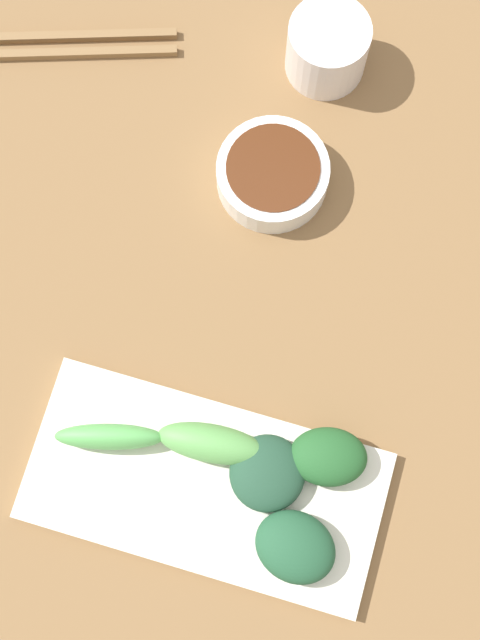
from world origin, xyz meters
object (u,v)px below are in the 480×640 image
tea_cup (327,48)px  sauce_bowl (273,174)px  serving_plate (205,486)px  chopsticks (54,45)px

tea_cup → sauce_bowl: bearing=-7.0°
sauce_bowl → tea_cup: (-0.13, 0.02, 0.01)m
serving_plate → tea_cup: bearing=-179.3°
serving_plate → tea_cup: size_ratio=3.96×
chopsticks → tea_cup: (-0.05, 0.25, 0.03)m
chopsticks → tea_cup: bearing=84.2°
sauce_bowl → tea_cup: bearing=173.0°
sauce_bowl → serving_plate: (0.28, 0.02, -0.01)m
sauce_bowl → serving_plate: size_ratio=0.34×
serving_plate → tea_cup: 0.40m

